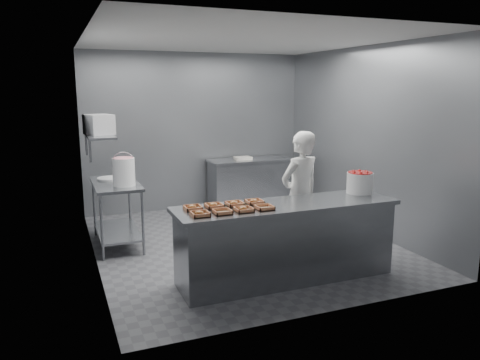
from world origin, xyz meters
name	(u,v)px	position (x,y,z in m)	size (l,w,h in m)	color
floor	(242,243)	(0.00, 0.00, 0.00)	(4.50, 4.50, 0.00)	#4C4C51
ceiling	(242,40)	(0.00, 0.00, 2.80)	(4.50, 4.50, 0.00)	white
wall_back	(196,132)	(0.00, 2.25, 1.40)	(4.00, 0.04, 2.80)	slate
wall_left	(90,153)	(-2.00, 0.00, 1.40)	(0.04, 4.50, 2.80)	slate
wall_right	(364,140)	(2.00, 0.00, 1.40)	(0.04, 4.50, 2.80)	slate
service_counter	(286,241)	(0.00, -1.35, 0.45)	(2.60, 0.70, 0.90)	slate
prep_table	(116,204)	(-1.65, 0.60, 0.59)	(0.60, 1.20, 0.90)	slate
back_counter	(249,183)	(0.90, 1.90, 0.45)	(1.50, 0.60, 0.90)	slate
wall_shelf	(100,136)	(-1.82, 0.60, 1.55)	(0.35, 0.90, 0.03)	slate
tray_0	(200,214)	(-1.07, -1.48, 0.92)	(0.19, 0.18, 0.06)	tan
tray_1	(222,212)	(-0.82, -1.48, 0.92)	(0.19, 0.18, 0.04)	tan
tray_2	(243,209)	(-0.59, -1.48, 0.92)	(0.19, 0.18, 0.06)	tan
tray_3	(264,207)	(-0.34, -1.48, 0.92)	(0.19, 0.18, 0.04)	tan
tray_4	(193,208)	(-1.07, -1.22, 0.92)	(0.19, 0.18, 0.06)	tan
tray_5	(214,206)	(-0.83, -1.22, 0.92)	(0.19, 0.18, 0.06)	tan
tray_6	(234,204)	(-0.59, -1.22, 0.92)	(0.19, 0.18, 0.06)	tan
tray_7	(254,202)	(-0.35, -1.22, 0.92)	(0.19, 0.18, 0.06)	tan
worker	(300,195)	(0.50, -0.75, 0.83)	(0.60, 0.40, 1.65)	white
strawberry_tub	(360,182)	(1.08, -1.20, 1.04)	(0.32, 0.32, 0.26)	white
glaze_bucket	(124,171)	(-1.56, 0.34, 1.10)	(0.31, 0.29, 0.45)	white
bucket_lid	(110,178)	(-1.70, 0.85, 0.91)	(0.35, 0.35, 0.03)	white
rag	(117,176)	(-1.57, 1.04, 0.91)	(0.15, 0.13, 0.02)	#CCB28C
appliance	(99,124)	(-1.82, 0.64, 1.70)	(0.31, 0.36, 0.27)	gray
paper_stack	(243,158)	(0.78, 1.90, 0.92)	(0.30, 0.22, 0.05)	silver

